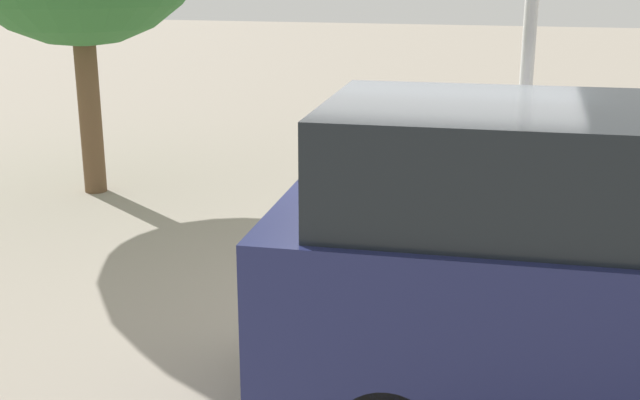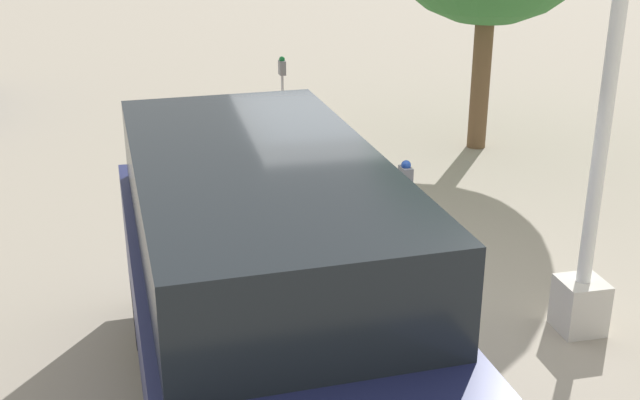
{
  "view_description": "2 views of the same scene",
  "coord_description": "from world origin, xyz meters",
  "px_view_note": "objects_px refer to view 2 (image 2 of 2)",
  "views": [
    {
      "loc": [
        0.85,
        -6.7,
        3.17
      ],
      "look_at": [
        -0.92,
        0.01,
        1.15
      ],
      "focal_mm": 45.0,
      "sensor_mm": 36.0,
      "label": 1
    },
    {
      "loc": [
        7.17,
        -2.15,
        4.17
      ],
      "look_at": [
        -0.64,
        -0.38,
        1.07
      ],
      "focal_mm": 45.0,
      "sensor_mm": 36.0,
      "label": 2
    }
  ],
  "objects_px": {
    "parking_meter_far": "(282,75)",
    "fire_hydrant": "(299,121)",
    "lamp_post": "(595,192)",
    "parked_van": "(263,289)",
    "parking_meter_near": "(405,192)"
  },
  "relations": [
    {
      "from": "parking_meter_far",
      "to": "parked_van",
      "type": "distance_m",
      "value": 8.93
    },
    {
      "from": "parking_meter_far",
      "to": "lamp_post",
      "type": "xyz_separation_m",
      "value": [
        7.98,
        1.58,
        0.51
      ]
    },
    {
      "from": "parking_meter_near",
      "to": "fire_hydrant",
      "type": "height_order",
      "value": "parking_meter_near"
    },
    {
      "from": "parking_meter_near",
      "to": "parked_van",
      "type": "distance_m",
      "value": 3.05
    },
    {
      "from": "parking_meter_near",
      "to": "parking_meter_far",
      "type": "distance_m",
      "value": 6.43
    },
    {
      "from": "parking_meter_near",
      "to": "fire_hydrant",
      "type": "distance_m",
      "value": 5.58
    },
    {
      "from": "parked_van",
      "to": "fire_hydrant",
      "type": "distance_m",
      "value": 8.13
    },
    {
      "from": "parking_meter_far",
      "to": "fire_hydrant",
      "type": "relative_size",
      "value": 1.89
    },
    {
      "from": "lamp_post",
      "to": "parked_van",
      "type": "distance_m",
      "value": 3.42
    },
    {
      "from": "parking_meter_far",
      "to": "parked_van",
      "type": "xyz_separation_m",
      "value": [
        8.76,
        -1.73,
        0.25
      ]
    },
    {
      "from": "parking_meter_far",
      "to": "parking_meter_near",
      "type": "bearing_deg",
      "value": 0.29
    },
    {
      "from": "parking_meter_near",
      "to": "lamp_post",
      "type": "xyz_separation_m",
      "value": [
        1.55,
        1.36,
        0.46
      ]
    },
    {
      "from": "lamp_post",
      "to": "parking_meter_near",
      "type": "bearing_deg",
      "value": -138.86
    },
    {
      "from": "lamp_post",
      "to": "fire_hydrant",
      "type": "bearing_deg",
      "value": -168.4
    },
    {
      "from": "parking_meter_far",
      "to": "parked_van",
      "type": "relative_size",
      "value": 0.27
    }
  ]
}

